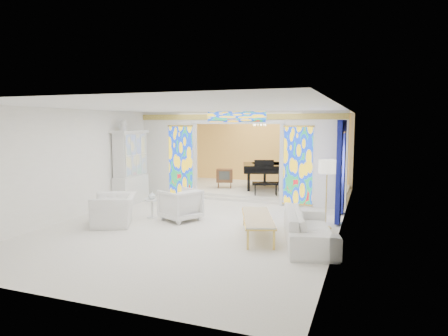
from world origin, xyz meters
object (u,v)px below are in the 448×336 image
at_px(armchair_left, 114,210).
at_px(armchair_right, 180,205).
at_px(grand_piano, 267,168).
at_px(sofa, 309,227).
at_px(china_cabinet, 131,168).
at_px(tv_console, 225,176).
at_px(coffee_table, 257,218).

xyz_separation_m(armchair_left, armchair_right, (1.37, 1.04, 0.04)).
xyz_separation_m(armchair_left, grand_piano, (2.47, 6.11, 0.55)).
distance_m(armchair_right, sofa, 3.71).
xyz_separation_m(china_cabinet, sofa, (6.17, -2.54, -0.80)).
bearing_deg(armchair_left, sofa, 63.28).
bearing_deg(china_cabinet, armchair_left, -65.08).
xyz_separation_m(china_cabinet, tv_console, (2.19, 2.94, -0.53)).
xyz_separation_m(china_cabinet, armchair_right, (2.59, -1.57, -0.74)).
height_order(armchair_left, tv_console, tv_console).
height_order(armchair_right, tv_console, tv_console).
bearing_deg(sofa, armchair_left, 76.66).
height_order(sofa, grand_piano, grand_piano).
distance_m(armchair_left, sofa, 4.95).
bearing_deg(sofa, tv_console, 21.72).
relative_size(armchair_right, sofa, 0.37).
height_order(grand_piano, tv_console, grand_piano).
height_order(china_cabinet, sofa, china_cabinet).
height_order(china_cabinet, tv_console, china_cabinet).
relative_size(china_cabinet, sofa, 1.09).
bearing_deg(grand_piano, china_cabinet, -154.62).
relative_size(armchair_left, tv_console, 1.69).
xyz_separation_m(armchair_right, tv_console, (-0.39, 4.52, 0.21)).
distance_m(china_cabinet, coffee_table, 5.54).
relative_size(armchair_right, coffee_table, 0.42).
bearing_deg(sofa, armchair_right, 60.73).
bearing_deg(grand_piano, armchair_left, -130.16).
distance_m(armchair_left, tv_console, 5.65).
distance_m(armchair_right, grand_piano, 5.21).
distance_m(china_cabinet, grand_piano, 5.09).
distance_m(sofa, grand_piano, 6.55).
bearing_deg(armchair_left, armchair_right, 99.50).
height_order(armchair_left, grand_piano, grand_piano).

